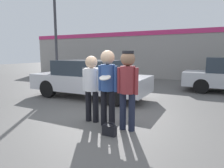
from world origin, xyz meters
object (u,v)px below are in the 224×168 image
object	(u,v)px
person_middle_with_frisbee	(108,81)
parked_car_near	(89,79)
person_left	(92,83)
person_right	(128,83)
handbag	(109,130)

from	to	relation	value
person_middle_with_frisbee	parked_car_near	xyz separation A→B (m)	(-2.19, 2.54, -0.35)
person_left	person_right	xyz separation A→B (m)	(1.03, -0.13, 0.09)
person_middle_with_frisbee	parked_car_near	size ratio (longest dim) A/B	0.38
person_right	parked_car_near	xyz separation A→B (m)	(-2.70, 2.57, -0.35)
parked_car_near	person_left	bearing A→B (deg)	-55.52
person_left	person_middle_with_frisbee	xyz separation A→B (m)	(0.52, -0.11, 0.09)
handbag	person_left	bearing A→B (deg)	143.71
person_left	person_middle_with_frisbee	size ratio (longest dim) A/B	0.93
parked_car_near	handbag	world-z (taller)	parked_car_near
person_middle_with_frisbee	handbag	world-z (taller)	person_middle_with_frisbee
person_left	person_middle_with_frisbee	world-z (taller)	person_middle_with_frisbee
parked_car_near	person_right	bearing A→B (deg)	-43.51
person_right	person_middle_with_frisbee	bearing A→B (deg)	177.51
person_middle_with_frisbee	person_right	world-z (taller)	person_middle_with_frisbee
person_right	handbag	distance (m)	1.10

